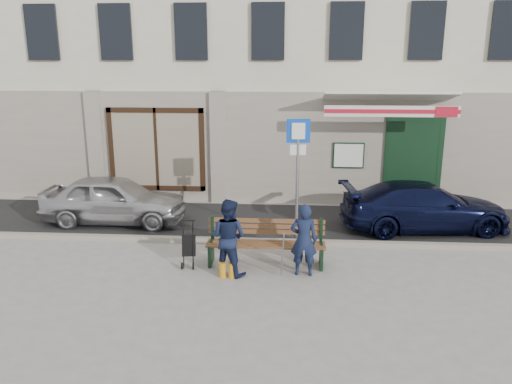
# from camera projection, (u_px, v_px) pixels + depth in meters

# --- Properties ---
(ground) EXTENTS (80.00, 80.00, 0.00)m
(ground) POSITION_uv_depth(u_px,v_px,m) (255.00, 271.00, 9.90)
(ground) COLOR #9E9991
(ground) RESTS_ON ground
(asphalt_lane) EXTENTS (60.00, 3.20, 0.01)m
(asphalt_lane) POSITION_uv_depth(u_px,v_px,m) (263.00, 222.00, 12.88)
(asphalt_lane) COLOR #282828
(asphalt_lane) RESTS_ON ground
(curb) EXTENTS (60.00, 0.18, 0.12)m
(curb) POSITION_uv_depth(u_px,v_px,m) (260.00, 242.00, 11.33)
(curb) COLOR #9E9384
(curb) RESTS_ON ground
(building) EXTENTS (20.00, 8.27, 10.00)m
(building) POSITION_uv_depth(u_px,v_px,m) (273.00, 32.00, 16.77)
(building) COLOR beige
(building) RESTS_ON ground
(car_silver) EXTENTS (3.63, 1.47, 1.23)m
(car_silver) POSITION_uv_depth(u_px,v_px,m) (114.00, 199.00, 12.71)
(car_silver) COLOR silver
(car_silver) RESTS_ON ground
(car_navy) EXTENTS (4.20, 2.08, 1.17)m
(car_navy) POSITION_uv_depth(u_px,v_px,m) (424.00, 206.00, 12.19)
(car_navy) COLOR black
(car_navy) RESTS_ON ground
(parking_sign) EXTENTS (0.52, 0.10, 2.82)m
(parking_sign) POSITION_uv_depth(u_px,v_px,m) (298.00, 160.00, 11.05)
(parking_sign) COLOR gray
(parking_sign) RESTS_ON ground
(bench) EXTENTS (2.40, 1.17, 0.98)m
(bench) POSITION_uv_depth(u_px,v_px,m) (264.00, 244.00, 10.09)
(bench) COLOR brown
(bench) RESTS_ON ground
(man) EXTENTS (0.53, 0.36, 1.43)m
(man) POSITION_uv_depth(u_px,v_px,m) (304.00, 240.00, 9.56)
(man) COLOR #151D3A
(man) RESTS_ON ground
(woman) EXTENTS (0.90, 0.81, 1.51)m
(woman) POSITION_uv_depth(u_px,v_px,m) (228.00, 237.00, 9.59)
(woman) COLOR #151D3A
(woman) RESTS_ON ground
(stroller) EXTENTS (0.30, 0.40, 0.93)m
(stroller) POSITION_uv_depth(u_px,v_px,m) (189.00, 247.00, 10.05)
(stroller) COLOR black
(stroller) RESTS_ON ground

